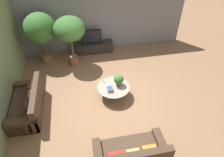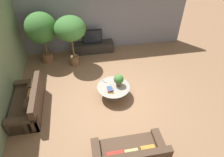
# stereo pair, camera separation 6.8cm
# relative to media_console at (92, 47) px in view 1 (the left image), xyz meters

# --- Properties ---
(ground_plane) EXTENTS (24.00, 24.00, 0.00)m
(ground_plane) POSITION_rel_media_console_xyz_m (0.37, -2.94, -0.23)
(ground_plane) COLOR #8C6647
(back_wall_stone) EXTENTS (7.40, 0.12, 3.00)m
(back_wall_stone) POSITION_rel_media_console_xyz_m (0.37, 0.32, 1.27)
(back_wall_stone) COLOR gray
(back_wall_stone) RESTS_ON ground
(media_console) EXTENTS (1.78, 0.50, 0.44)m
(media_console) POSITION_rel_media_console_xyz_m (0.00, 0.00, 0.00)
(media_console) COLOR #2D2823
(media_console) RESTS_ON ground
(television) EXTENTS (0.80, 0.13, 0.61)m
(television) POSITION_rel_media_console_xyz_m (-0.00, -0.00, 0.51)
(television) COLOR black
(television) RESTS_ON media_console
(coffee_table) EXTENTS (1.07, 1.07, 0.43)m
(coffee_table) POSITION_rel_media_console_xyz_m (0.36, -2.89, 0.08)
(coffee_table) COLOR #756656
(coffee_table) RESTS_ON ground
(couch_by_wall) EXTENTS (0.84, 1.79, 0.84)m
(couch_by_wall) POSITION_rel_media_console_xyz_m (-2.31, -3.03, 0.06)
(couch_by_wall) COLOR #4C3828
(couch_by_wall) RESTS_ON ground
(couch_near_entry) EXTENTS (1.75, 0.84, 0.84)m
(couch_near_entry) POSITION_rel_media_console_xyz_m (0.31, -5.22, 0.06)
(couch_near_entry) COLOR #4C3828
(couch_near_entry) RESTS_ON ground
(potted_palm_tall) EXTENTS (1.18, 1.18, 2.05)m
(potted_palm_tall) POSITION_rel_media_console_xyz_m (-1.91, -0.36, 1.19)
(potted_palm_tall) COLOR brown
(potted_palm_tall) RESTS_ON ground
(potted_palm_corner) EXTENTS (1.13, 1.13, 2.02)m
(potted_palm_corner) POSITION_rel_media_console_xyz_m (-0.83, -0.80, 1.28)
(potted_palm_corner) COLOR brown
(potted_palm_corner) RESTS_ON ground
(potted_plant_tabletop) EXTENTS (0.32, 0.32, 0.41)m
(potted_plant_tabletop) POSITION_rel_media_console_xyz_m (0.54, -2.85, 0.44)
(potted_plant_tabletop) COLOR brown
(potted_plant_tabletop) RESTS_ON coffee_table
(book_stack) EXTENTS (0.21, 0.29, 0.08)m
(book_stack) POSITION_rel_media_console_xyz_m (0.23, -3.05, 0.24)
(book_stack) COLOR gold
(book_stack) RESTS_ON coffee_table
(remote_black) EXTENTS (0.06, 0.16, 0.02)m
(remote_black) POSITION_rel_media_console_xyz_m (0.55, -2.57, 0.21)
(remote_black) COLOR black
(remote_black) RESTS_ON coffee_table
(remote_silver) EXTENTS (0.12, 0.15, 0.02)m
(remote_silver) POSITION_rel_media_console_xyz_m (0.12, -2.59, 0.21)
(remote_silver) COLOR gray
(remote_silver) RESTS_ON coffee_table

